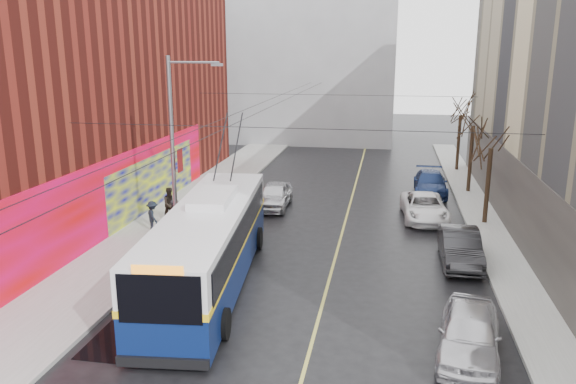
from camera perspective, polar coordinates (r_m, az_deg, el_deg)
name	(u,v)px	position (r m, az deg, el deg)	size (l,w,h in m)	color
ground	(254,367)	(17.68, -3.42, -17.34)	(140.00, 140.00, 0.00)	black
sidewalk_left	(161,228)	(30.47, -12.81, -3.62)	(4.00, 60.00, 0.15)	gray
sidewalk_right	(497,248)	(28.65, 20.49, -5.36)	(2.00, 60.00, 0.15)	gray
lane_line	(343,228)	(30.14, 5.65, -3.67)	(0.12, 50.00, 0.01)	#BFB74C
building_left	(32,91)	(34.77, -24.53, 9.29)	(12.11, 36.00, 14.00)	#5E1812
building_far	(299,52)	(60.37, 1.08, 14.07)	(20.50, 12.10, 18.00)	gray
streetlight_pole	(176,147)	(26.85, -11.35, 4.55)	(2.65, 0.60, 9.00)	slate
catenary_wires	(272,108)	(30.17, -1.68, 8.55)	(18.00, 60.00, 0.22)	black
tree_near	(492,134)	(31.36, 20.05, 5.58)	(3.20, 3.20, 6.40)	black
tree_mid	(474,114)	(38.19, 18.39, 7.55)	(3.20, 3.20, 6.68)	black
tree_far	(461,105)	(45.11, 17.20, 8.43)	(3.20, 3.20, 6.57)	black
puddle	(125,342)	(19.68, -16.20, -14.41)	(2.33, 2.62, 0.01)	black
pigeons_flying	(246,110)	(25.48, -4.34, 8.31)	(2.85, 1.38, 1.20)	slate
trolleybus	(209,244)	(22.65, -8.03, -5.27)	(4.10, 13.35, 6.25)	#091847
parked_car_a	(469,333)	(18.72, 17.94, -13.43)	(1.83, 4.54, 1.55)	silver
parked_car_b	(460,247)	(26.11, 17.08, -5.36)	(1.62, 4.64, 1.53)	#252527
parked_car_c	(424,207)	(32.28, 13.68, -1.49)	(2.34, 5.08, 1.41)	white
parked_car_d	(430,183)	(37.97, 14.26, 0.88)	(2.07, 5.08, 1.48)	navy
following_car	(274,195)	(33.68, -1.40, -0.34)	(1.79, 4.44, 1.51)	silver
pedestrian_a	(175,215)	(29.40, -11.44, -2.35)	(0.61, 0.40, 1.67)	black
pedestrian_b	(171,204)	(31.24, -11.84, -1.21)	(0.90, 0.70, 1.85)	black
pedestrian_c	(153,216)	(29.66, -13.59, -2.40)	(1.03, 0.59, 1.59)	black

